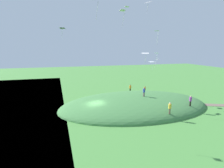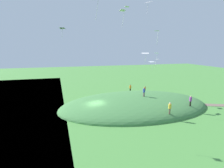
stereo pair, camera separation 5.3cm
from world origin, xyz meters
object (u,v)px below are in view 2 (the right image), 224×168
kite_0 (123,12)px  kite_7 (157,54)px  kite_6 (157,32)px  kite_8 (127,7)px  person_walking_path (144,91)px  person_on_hilltop (145,89)px  person_watching_kites (191,100)px  kite_3 (157,60)px  person_near_shore (170,107)px  person_with_child (130,87)px  kite_5 (152,62)px  kite_4 (148,3)px  kite_10 (145,54)px  kite_11 (62,29)px

kite_0 → kite_7: (8.74, 6.04, -5.77)m
kite_0 → kite_6: kite_0 is taller
kite_8 → person_walking_path: bearing=-48.2°
person_on_hilltop → kite_6: size_ratio=0.73×
person_walking_path → kite_8: kite_8 is taller
person_walking_path → kite_6: size_ratio=0.73×
kite_8 → person_watching_kites: bearing=-41.3°
person_walking_path → person_on_hilltop: (5.14, 9.93, -1.98)m
kite_3 → kite_8: 11.25m
person_near_shore → kite_0: 15.03m
person_near_shore → kite_8: size_ratio=1.55×
person_with_child → kite_5: 11.13m
person_on_hilltop → kite_4: bearing=-106.1°
person_near_shore → kite_0: kite_0 is taller
kite_0 → person_near_shore: bearing=-14.3°
kite_4 → kite_6: bearing=-80.6°
kite_6 → kite_10: (-1.67, 0.52, -3.44)m
kite_11 → person_near_shore: bearing=-2.9°
person_walking_path → person_watching_kites: size_ratio=0.93×
kite_6 → person_on_hilltop: bearing=70.4°
kite_5 → person_walking_path: bearing=-175.1°
kite_6 → kite_11: size_ratio=1.71×
person_walking_path → person_with_child: (1.11, 9.26, -1.27)m
kite_0 → kite_3: kite_0 is taller
kite_11 → kite_8: bearing=37.5°
person_watching_kites → kite_10: 10.66m
kite_4 → kite_5: size_ratio=1.22×
kite_5 → kite_11: (-15.28, -6.11, 4.69)m
person_watching_kites → kite_6: size_ratio=0.78×
person_watching_kites → person_on_hilltop: 14.79m
kite_0 → kite_4: (6.35, 5.27, 2.65)m
person_with_child → kite_5: kite_5 is taller
person_on_hilltop → kite_11: (-19.04, -15.93, 11.75)m
person_on_hilltop → kite_5: 12.66m
kite_5 → kite_8: 10.59m
person_watching_kites → kite_5: kite_5 is taller
kite_3 → kite_6: kite_6 is taller
kite_6 → kite_11: 15.15m
kite_3 → kite_8: size_ratio=1.54×
person_with_child → kite_11: bearing=-117.8°
kite_3 → person_with_child: bearing=112.4°
person_walking_path → kite_6: 10.37m
kite_0 → kite_11: kite_0 is taller
kite_4 → kite_3: bearing=34.6°
person_walking_path → kite_6: kite_6 is taller
person_walking_path → kite_7: size_ratio=0.96×
kite_11 → kite_5: bearing=21.8°
person_near_shore → kite_3: kite_3 is taller
kite_4 → person_with_child: bearing=85.3°
person_with_child → kite_7: kite_7 is taller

